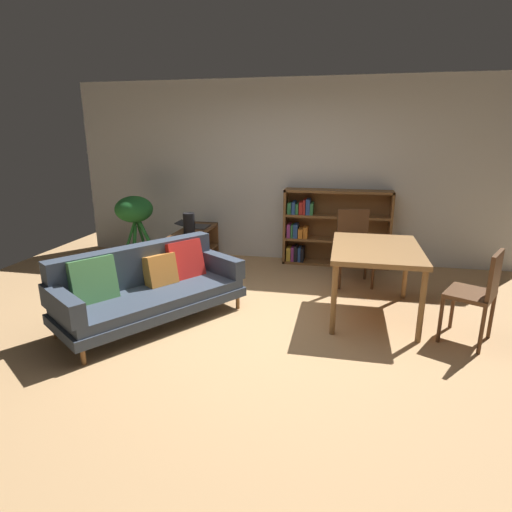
# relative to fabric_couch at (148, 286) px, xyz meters

# --- Properties ---
(ground_plane) EXTENTS (8.16, 8.16, 0.00)m
(ground_plane) POSITION_rel_fabric_couch_xyz_m (1.16, -0.06, -0.38)
(ground_plane) COLOR tan
(back_wall_panel) EXTENTS (6.80, 0.10, 2.70)m
(back_wall_panel) POSITION_rel_fabric_couch_xyz_m (1.16, 2.64, 0.97)
(back_wall_panel) COLOR silver
(back_wall_panel) RESTS_ON ground_plane
(fabric_couch) EXTENTS (1.74, 2.02, 0.77)m
(fabric_couch) POSITION_rel_fabric_couch_xyz_m (0.00, 0.00, 0.00)
(fabric_couch) COLOR brown
(fabric_couch) RESTS_ON ground_plane
(media_console) EXTENTS (0.39, 1.29, 0.58)m
(media_console) POSITION_rel_fabric_couch_xyz_m (-0.14, 1.72, -0.10)
(media_console) COLOR brown
(media_console) RESTS_ON ground_plane
(open_laptop) EXTENTS (0.46, 0.32, 0.08)m
(open_laptop) POSITION_rel_fabric_couch_xyz_m (-0.19, 1.96, 0.23)
(open_laptop) COLOR #333338
(open_laptop) RESTS_ON media_console
(desk_speaker) EXTENTS (0.16, 0.16, 0.29)m
(desk_speaker) POSITION_rel_fabric_couch_xyz_m (-0.10, 1.50, 0.35)
(desk_speaker) COLOR black
(desk_speaker) RESTS_ON media_console
(potted_floor_plant) EXTENTS (0.58, 0.55, 1.04)m
(potted_floor_plant) POSITION_rel_fabric_couch_xyz_m (-1.07, 1.81, 0.31)
(potted_floor_plant) COLOR #333338
(potted_floor_plant) RESTS_ON ground_plane
(dining_table) EXTENTS (0.91, 1.24, 0.77)m
(dining_table) POSITION_rel_fabric_couch_xyz_m (2.32, 0.63, 0.31)
(dining_table) COLOR olive
(dining_table) RESTS_ON ground_plane
(dining_chair_near) EXTENTS (0.53, 0.50, 0.97)m
(dining_chair_near) POSITION_rel_fabric_couch_xyz_m (2.12, 1.65, 0.17)
(dining_chair_near) COLOR #56351E
(dining_chair_near) RESTS_ON ground_plane
(dining_chair_far) EXTENTS (0.54, 0.56, 0.90)m
(dining_chair_far) POSITION_rel_fabric_couch_xyz_m (3.22, 0.16, 0.14)
(dining_chair_far) COLOR #56351E
(dining_chair_far) RESTS_ON ground_plane
(bookshelf) EXTENTS (1.57, 0.32, 1.13)m
(bookshelf) POSITION_rel_fabric_couch_xyz_m (1.77, 2.46, 0.18)
(bookshelf) COLOR brown
(bookshelf) RESTS_ON ground_plane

